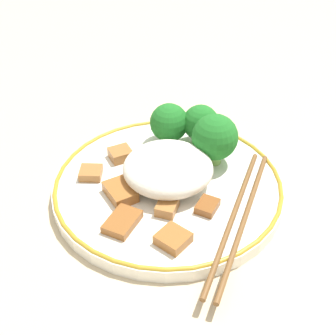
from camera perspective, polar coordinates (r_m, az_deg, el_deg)
name	(u,v)px	position (r m, az deg, el deg)	size (l,w,h in m)	color
ground_plane	(168,192)	(0.53, 0.00, -2.96)	(3.00, 3.00, 0.00)	#C6B28E
plate	(168,186)	(0.52, 0.00, -2.21)	(0.25, 0.25, 0.02)	white
rice_mound	(165,171)	(0.50, -0.37, -0.34)	(0.10, 0.10, 0.04)	white
broccoli_back_left	(215,138)	(0.53, 5.73, 3.69)	(0.05, 0.05, 0.06)	#7FB756
broccoli_back_center	(201,123)	(0.56, 4.00, 5.44)	(0.04, 0.04, 0.05)	#7FB756
broccoli_back_right	(169,123)	(0.56, 0.10, 5.50)	(0.05, 0.05, 0.05)	#7FB756
meat_near_front	(91,173)	(0.53, -9.39, -0.58)	(0.02, 0.02, 0.01)	#9E6633
meat_near_left	(120,192)	(0.50, -5.84, -2.91)	(0.04, 0.05, 0.01)	#995B28
meat_near_right	(173,239)	(0.45, 0.63, -8.61)	(0.04, 0.04, 0.01)	#995B28
meat_near_back	(207,206)	(0.48, 4.82, -4.66)	(0.03, 0.03, 0.01)	brown
meat_on_rice_edge	(121,154)	(0.55, -5.81, 1.71)	(0.03, 0.03, 0.01)	#9E6633
meat_mid_left	(148,166)	(0.53, -2.42, 0.21)	(0.04, 0.04, 0.01)	#9E6633
meat_mid_right	(168,207)	(0.48, 0.03, -4.73)	(0.03, 0.03, 0.01)	#9E6633
meat_far_scatter	(122,222)	(0.47, -5.59, -6.53)	(0.04, 0.05, 0.01)	brown
chopsticks	(239,217)	(0.48, 8.65, -5.94)	(0.09, 0.21, 0.01)	brown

